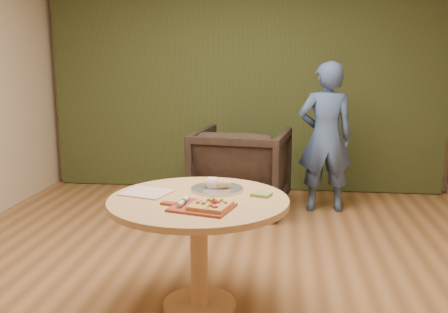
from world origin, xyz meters
name	(u,v)px	position (x,y,z in m)	size (l,w,h in m)	color
room_shell	(210,93)	(0.00, 0.00, 1.40)	(5.04, 6.04, 2.84)	#9C6A3E
curtain	(245,77)	(0.00, 2.90, 1.40)	(4.80, 0.14, 2.78)	#2B3518
pedestal_table	(199,219)	(-0.04, -0.23, 0.61)	(1.16, 1.16, 0.75)	tan
pizza_paddle	(200,207)	(0.00, -0.45, 0.76)	(0.47, 0.36, 0.01)	brown
flatbread_pizza	(211,205)	(0.07, -0.47, 0.78)	(0.27, 0.27, 0.04)	tan
cutlery_roll	(183,202)	(-0.11, -0.42, 0.78)	(0.05, 0.20, 0.03)	beige
newspaper	(146,193)	(-0.41, -0.16, 0.76)	(0.30, 0.25, 0.01)	white
serving_tray	(217,189)	(0.05, -0.02, 0.76)	(0.36, 0.36, 0.02)	silver
bread_roll	(216,184)	(0.04, -0.02, 0.79)	(0.19, 0.09, 0.09)	#D4B381
green_packet	(261,194)	(0.35, -0.13, 0.76)	(0.12, 0.10, 0.02)	#5B6F31
armchair	(242,165)	(0.04, 1.99, 0.49)	(0.96, 0.90, 0.98)	black
person_standing	(326,138)	(0.93, 2.04, 0.80)	(0.58, 0.38, 1.60)	#3C5689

